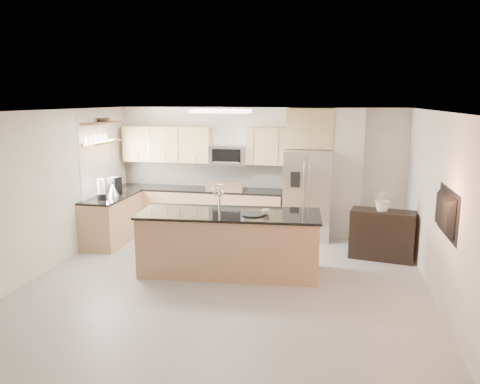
% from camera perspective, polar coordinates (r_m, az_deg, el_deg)
% --- Properties ---
extents(floor, '(6.50, 6.50, 0.00)m').
position_cam_1_polar(floor, '(7.12, -2.07, -11.61)').
color(floor, '#ACA8A4').
rests_on(floor, ground).
extents(ceiling, '(6.00, 6.50, 0.02)m').
position_cam_1_polar(ceiling, '(6.56, -2.23, 9.79)').
color(ceiling, silver).
rests_on(ceiling, wall_back).
extents(wall_back, '(6.00, 0.02, 2.60)m').
position_cam_1_polar(wall_back, '(9.86, 2.24, 2.70)').
color(wall_back, white).
rests_on(wall_back, floor).
extents(wall_front, '(6.00, 0.02, 2.60)m').
position_cam_1_polar(wall_front, '(3.78, -13.89, -11.93)').
color(wall_front, white).
rests_on(wall_front, floor).
extents(wall_left, '(0.02, 6.50, 2.60)m').
position_cam_1_polar(wall_left, '(7.96, -23.65, -0.32)').
color(wall_left, white).
rests_on(wall_left, floor).
extents(wall_right, '(0.02, 6.50, 2.60)m').
position_cam_1_polar(wall_right, '(6.71, 23.66, -2.34)').
color(wall_right, white).
rests_on(wall_right, floor).
extents(back_counter, '(3.55, 0.66, 1.44)m').
position_cam_1_polar(back_counter, '(9.98, -5.06, -2.08)').
color(back_counter, tan).
rests_on(back_counter, floor).
extents(left_counter, '(0.66, 1.50, 0.92)m').
position_cam_1_polar(left_counter, '(9.53, -15.32, -3.16)').
color(left_counter, tan).
rests_on(left_counter, floor).
extents(range, '(0.76, 0.64, 1.14)m').
position_cam_1_polar(range, '(9.81, -1.57, -2.26)').
color(range, black).
rests_on(range, floor).
extents(upper_cabinets, '(3.50, 0.33, 0.75)m').
position_cam_1_polar(upper_cabinets, '(9.92, -5.38, 5.77)').
color(upper_cabinets, tan).
rests_on(upper_cabinets, wall_back).
extents(microwave, '(0.76, 0.40, 0.40)m').
position_cam_1_polar(microwave, '(9.73, -1.44, 4.55)').
color(microwave, '#BDBDC0').
rests_on(microwave, upper_cabinets).
extents(refrigerator, '(0.92, 0.78, 1.78)m').
position_cam_1_polar(refrigerator, '(9.45, 8.21, -0.30)').
color(refrigerator, '#BDBDC0').
rests_on(refrigerator, floor).
extents(partition_column, '(0.60, 0.30, 2.60)m').
position_cam_1_polar(partition_column, '(9.60, 12.89, 2.18)').
color(partition_column, beige).
rests_on(partition_column, floor).
extents(window, '(0.04, 1.15, 1.65)m').
position_cam_1_polar(window, '(9.45, -17.34, 3.96)').
color(window, white).
rests_on(window, wall_left).
extents(shelf_lower, '(0.30, 1.20, 0.04)m').
position_cam_1_polar(shelf_lower, '(9.45, -16.47, 5.84)').
color(shelf_lower, brown).
rests_on(shelf_lower, wall_left).
extents(shelf_upper, '(0.30, 1.20, 0.04)m').
position_cam_1_polar(shelf_upper, '(9.42, -16.60, 8.08)').
color(shelf_upper, brown).
rests_on(shelf_upper, wall_left).
extents(ceiling_fixture, '(1.00, 0.50, 0.06)m').
position_cam_1_polar(ceiling_fixture, '(8.21, -2.34, 9.81)').
color(ceiling_fixture, white).
rests_on(ceiling_fixture, ceiling).
extents(island, '(2.95, 1.24, 1.42)m').
position_cam_1_polar(island, '(7.58, -1.30, -6.15)').
color(island, tan).
rests_on(island, floor).
extents(credenza, '(1.15, 0.64, 0.87)m').
position_cam_1_polar(credenza, '(8.59, 16.92, -5.01)').
color(credenza, black).
rests_on(credenza, floor).
extents(cup, '(0.13, 0.13, 0.09)m').
position_cam_1_polar(cup, '(7.30, 3.17, -2.44)').
color(cup, white).
rests_on(cup, island).
extents(platter, '(0.46, 0.46, 0.02)m').
position_cam_1_polar(platter, '(7.28, 1.60, -2.76)').
color(platter, black).
rests_on(platter, island).
extents(blender, '(0.17, 0.17, 0.40)m').
position_cam_1_polar(blender, '(9.07, -16.56, 0.15)').
color(blender, black).
rests_on(blender, left_counter).
extents(kettle, '(0.23, 0.23, 0.28)m').
position_cam_1_polar(kettle, '(9.38, -15.23, 0.29)').
color(kettle, '#BDBDC0').
rests_on(kettle, left_counter).
extents(coffee_maker, '(0.23, 0.26, 0.33)m').
position_cam_1_polar(coffee_maker, '(9.61, -15.01, 0.75)').
color(coffee_maker, black).
rests_on(coffee_maker, left_counter).
extents(bowl, '(0.55, 0.55, 0.10)m').
position_cam_1_polar(bowl, '(9.53, -16.26, 8.55)').
color(bowl, '#BDBDC0').
rests_on(bowl, shelf_upper).
extents(flower_vase, '(0.63, 0.56, 0.63)m').
position_cam_1_polar(flower_vase, '(8.40, 17.18, -0.12)').
color(flower_vase, white).
rests_on(flower_vase, credenza).
extents(television, '(0.14, 1.08, 0.62)m').
position_cam_1_polar(television, '(6.49, 23.29, -2.29)').
color(television, black).
rests_on(television, wall_right).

